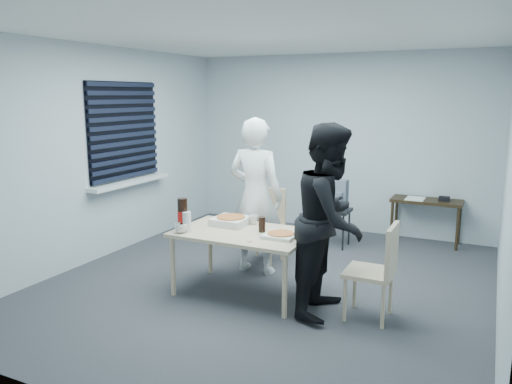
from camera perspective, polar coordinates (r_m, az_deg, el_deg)
The scene contains 19 objects.
room at distance 6.69m, azimuth -14.60°, elevation 5.83°, with size 5.00×5.00×5.00m.
dining_table at distance 5.07m, azimuth -1.50°, elevation -5.19°, with size 1.34×0.85×0.65m.
chair_far at distance 6.09m, azimuth 1.20°, elevation -3.16°, with size 0.42×0.42×0.89m.
chair_right at distance 4.63m, azimuth 13.90°, elevation -8.14°, with size 0.42×0.42×0.89m.
person_white at distance 5.62m, azimuth -0.06°, elevation -0.49°, with size 0.65×0.42×1.77m, color white.
person_black at distance 4.62m, azimuth 8.49°, elevation -3.16°, with size 0.86×0.47×1.77m, color black.
side_table at distance 7.16m, azimuth 18.91°, elevation -1.43°, with size 0.92×0.41×0.62m.
stool at distance 6.75m, azimuth 9.11°, elevation -2.84°, with size 0.37×0.37×0.51m.
backpack at distance 6.67m, azimuth 9.16°, elevation -0.32°, with size 0.29×0.21×0.40m.
pizza_box_a at distance 5.31m, azimuth -2.89°, elevation -3.27°, with size 0.36×0.36×0.09m.
pizza_box_b at distance 4.86m, azimuth 2.85°, elevation -4.92°, with size 0.31×0.31×0.04m.
mug_a at distance 5.04m, azimuth -8.60°, elevation -4.10°, with size 0.12×0.12×0.10m, color silver.
mug_b at distance 5.32m, azimuth -0.35°, elevation -3.20°, with size 0.10×0.10×0.09m, color silver.
cola_glass at distance 5.01m, azimuth 0.68°, elevation -3.73°, with size 0.07×0.07×0.15m, color black.
soda_bottle at distance 5.11m, azimuth -8.38°, elevation -2.61°, with size 0.10×0.10×0.33m.
plastic_cups at distance 5.07m, azimuth -7.91°, elevation -3.39°, with size 0.08×0.08×0.20m, color silver.
rubber_band at distance 4.70m, azimuth -0.71°, elevation -5.72°, with size 0.05×0.05×0.00m, color red.
papers at distance 7.13m, azimuth 17.73°, elevation -0.72°, with size 0.24×0.33×0.01m, color white.
black_box at distance 7.11m, azimuth 20.72°, elevation -0.73°, with size 0.14×0.10×0.06m, color black.
Camera 1 is at (2.12, -4.68, 2.01)m, focal length 35.00 mm.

